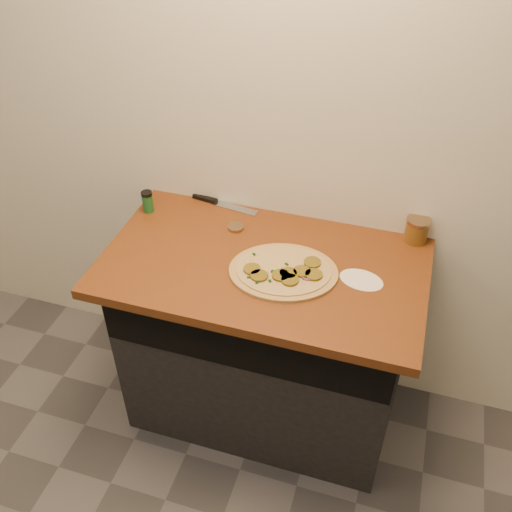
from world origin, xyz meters
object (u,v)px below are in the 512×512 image
(pizza, at_px, (284,271))
(salsa_jar, at_px, (417,230))
(chefs_knife, at_px, (219,203))
(spice_shaker, at_px, (148,202))

(pizza, bearing_deg, salsa_jar, 38.07)
(pizza, bearing_deg, chefs_knife, 137.03)
(pizza, distance_m, salsa_jar, 0.56)
(chefs_knife, distance_m, salsa_jar, 0.82)
(chefs_knife, relative_size, spice_shaker, 3.27)
(chefs_knife, relative_size, salsa_jar, 3.02)
(chefs_knife, height_order, salsa_jar, salsa_jar)
(salsa_jar, bearing_deg, spice_shaker, -173.45)
(spice_shaker, bearing_deg, pizza, -18.88)
(pizza, distance_m, chefs_knife, 0.52)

